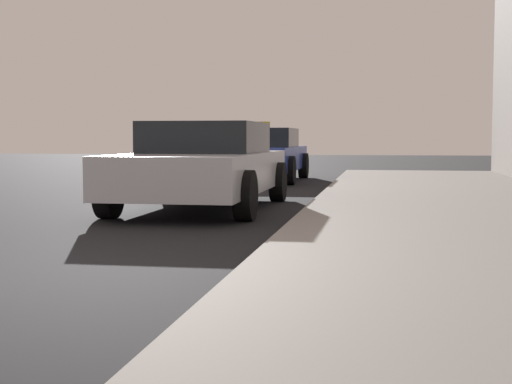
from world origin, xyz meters
TOP-DOWN VIEW (x-y plane):
  - car_silver at (0.40, 5.94)m, footprint 2.02×4.55m
  - car_blue at (0.08, 13.08)m, footprint 1.99×4.50m

SIDE VIEW (x-z plane):
  - car_silver at x=0.40m, z-range 0.01..1.28m
  - car_blue at x=0.08m, z-range -0.07..1.36m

